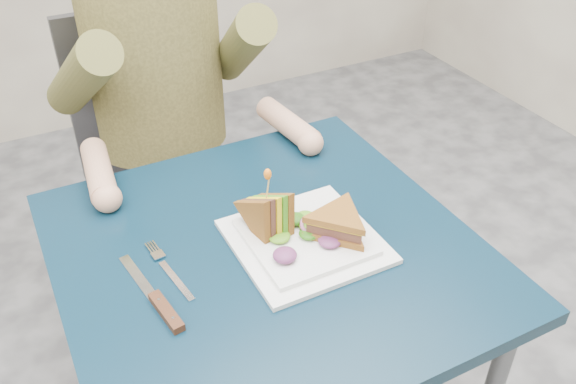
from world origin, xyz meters
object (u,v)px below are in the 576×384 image
plate (305,240)px  sandwich_upright (269,215)px  sandwich_flat (338,224)px  table (268,278)px  chair (159,148)px  fork (170,271)px  knife (161,305)px  diner (154,39)px

plate → sandwich_upright: size_ratio=1.87×
sandwich_flat → plate: bearing=155.6°
table → sandwich_upright: 0.14m
chair → plate: 0.79m
sandwich_upright → fork: 0.20m
table → sandwich_flat: 0.18m
knife → sandwich_flat: bearing=1.5°
plate → sandwich_flat: 0.07m
diner → fork: 0.66m
fork → chair: bearing=75.8°
fork → knife: size_ratio=0.81×
chair → fork: bearing=-104.2°
table → chair: bearing=90.0°
table → diner: bearing=90.0°
chair → fork: 0.77m
plate → sandwich_flat: bearing=-24.4°
chair → diner: size_ratio=1.25×
plate → knife: bearing=-173.3°
diner → plate: size_ratio=2.87×
chair → knife: (-0.22, -0.80, 0.20)m
table → plate: (0.07, -0.02, 0.09)m
knife → chair: bearing=74.4°
chair → fork: chair is taller
chair → diner: (-0.00, -0.11, 0.37)m
sandwich_upright → sandwich_flat: bearing=-33.0°
fork → knife: 0.08m
plate → sandwich_upright: sandwich_upright is taller
plate → table: bearing=161.3°
chair → sandwich_flat: chair is taller
sandwich_upright → fork: bearing=-178.6°
sandwich_flat → knife: sandwich_flat is taller
fork → knife: knife is taller
diner → fork: (-0.18, -0.61, -0.18)m
diner → knife: diner is taller
chair → plate: size_ratio=3.58×
chair → sandwich_flat: (0.12, -0.79, 0.23)m
diner → plate: diner is taller
diner → sandwich_upright: (0.02, -0.61, -0.13)m
plate → fork: (-0.25, 0.04, -0.01)m
sandwich_upright → fork: size_ratio=0.78×
sandwich_flat → sandwich_upright: (-0.11, 0.07, 0.01)m
table → diner: 0.68m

